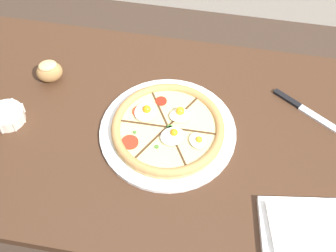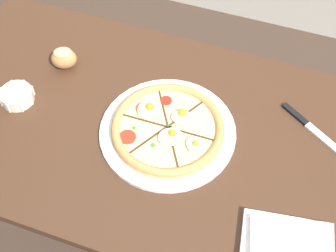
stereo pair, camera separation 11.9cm
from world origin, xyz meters
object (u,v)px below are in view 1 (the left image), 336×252
object	(u,v)px
dining_table	(156,152)
knife_main	(304,109)
ramekin_bowl	(7,116)
pizza	(168,128)
bread_piece_near	(49,71)
napkin_folded	(306,232)

from	to	relation	value
dining_table	knife_main	bearing A→B (deg)	20.11
ramekin_bowl	dining_table	bearing A→B (deg)	4.71
ramekin_bowl	knife_main	world-z (taller)	ramekin_bowl
dining_table	knife_main	world-z (taller)	knife_main
dining_table	pizza	distance (m)	0.13
bread_piece_near	knife_main	distance (m)	0.75
dining_table	pizza	bearing A→B (deg)	4.42
dining_table	knife_main	distance (m)	0.44
pizza	ramekin_bowl	xyz separation A→B (m)	(-0.45, -0.04, 0.00)
ramekin_bowl	knife_main	size ratio (longest dim) A/B	0.54
dining_table	knife_main	xyz separation A→B (m)	(0.40, 0.15, 0.11)
dining_table	bread_piece_near	distance (m)	0.39
bread_piece_near	napkin_folded	bearing A→B (deg)	-25.98
ramekin_bowl	knife_main	bearing A→B (deg)	12.55
napkin_folded	knife_main	distance (m)	0.38
dining_table	pizza	world-z (taller)	pizza
napkin_folded	knife_main	world-z (taller)	napkin_folded
knife_main	pizza	bearing A→B (deg)	-126.19
napkin_folded	bread_piece_near	world-z (taller)	bread_piece_near
bread_piece_near	knife_main	world-z (taller)	bread_piece_near
pizza	bread_piece_near	size ratio (longest dim) A/B	4.00
pizza	knife_main	bearing A→B (deg)	21.47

